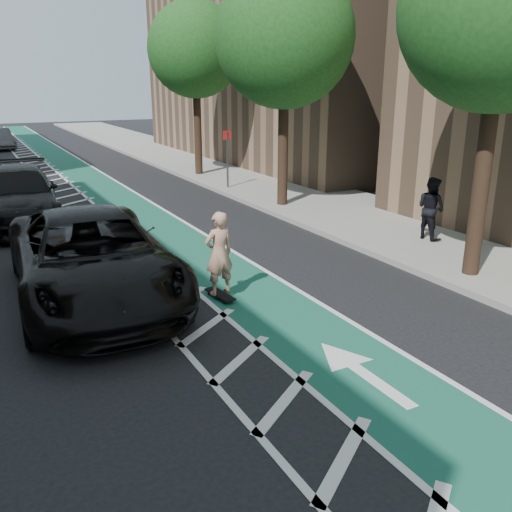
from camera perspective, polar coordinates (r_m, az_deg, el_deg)
ground at (r=9.79m, az=-13.39°, el=-9.08°), size 120.00×120.00×0.00m
bike_lane at (r=19.69m, az=-12.67°, el=4.60°), size 2.00×90.00×0.01m
buffer_strip at (r=19.36m, az=-16.94°, el=4.04°), size 1.40×90.00×0.01m
sidewalk_right at (r=22.24m, az=3.71°, el=6.66°), size 5.00×90.00×0.15m
curb_right at (r=21.07m, az=-2.00°, el=6.08°), size 0.12×90.00×0.16m
tree_r_b at (r=13.17m, az=22.91°, el=22.73°), size 4.20×4.20×7.90m
tree_r_c at (r=19.34m, az=3.07°, el=21.98°), size 4.20×4.20×7.90m
tree_r_d at (r=26.51m, az=-6.51°, el=20.74°), size 4.20×4.20×7.90m
sign_post at (r=22.88m, az=-3.03°, el=10.22°), size 0.35×0.08×2.47m
skateboard at (r=11.44m, az=-3.82°, el=-4.05°), size 0.35×0.91×0.12m
skateboarder at (r=11.14m, az=-3.91°, el=0.27°), size 0.68×0.49×1.76m
suv_near at (r=11.70m, az=-16.88°, el=-0.11°), size 3.29×6.64×1.81m
suv_far at (r=19.09m, az=-23.88°, el=5.82°), size 3.02×6.31×1.77m
pedestrian at (r=15.86m, az=17.93°, el=4.81°), size 0.70×0.88×1.74m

